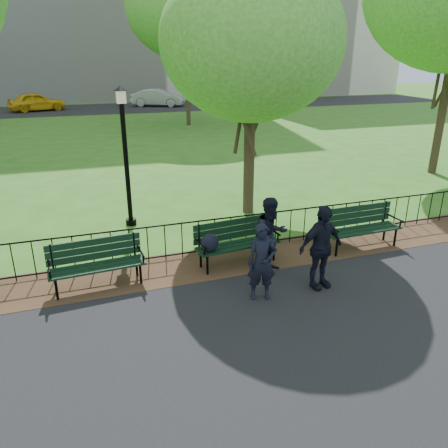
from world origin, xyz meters
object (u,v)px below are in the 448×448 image
object	(u,v)px
tree_far_e	(185,6)
person_left	(262,262)
person_mid	(271,235)
sedan_silver	(158,98)
park_bench_left_a	(96,259)
person_right	(321,247)
sedan_dark	(246,97)
park_bench_right_a	(360,223)
tree_near_e	(251,42)
taxi	(37,102)
lamppost	(125,153)
park_bench_main	(227,239)

from	to	relation	value
tree_far_e	person_left	size ratio (longest dim) A/B	6.95
person_left	person_mid	size ratio (longest dim) A/B	0.91
sedan_silver	park_bench_left_a	bearing A→B (deg)	-169.06
person_right	sedan_dark	world-z (taller)	person_right
park_bench_right_a	sedan_silver	size ratio (longest dim) A/B	0.41
person_left	sedan_dark	xyz separation A→B (m)	(13.16, 33.99, -0.02)
tree_near_e	taxi	xyz separation A→B (m)	(-7.47, 30.39, -4.01)
lamppost	person_right	size ratio (longest dim) A/B	2.16
tree_far_e	person_mid	xyz separation A→B (m)	(-3.91, -22.03, -6.57)
sedan_dark	lamppost	bearing A→B (deg)	140.88
taxi	person_left	bearing A→B (deg)	172.99
person_right	sedan_silver	xyz separation A→B (m)	(3.56, 35.61, -0.07)
tree_near_e	taxi	world-z (taller)	tree_near_e
sedan_dark	park_bench_main	bearing A→B (deg)	145.87
park_bench_left_a	taxi	world-z (taller)	taxi
sedan_dark	person_mid	bearing A→B (deg)	147.41
park_bench_main	park_bench_left_a	world-z (taller)	park_bench_main
park_bench_right_a	person_left	size ratio (longest dim) A/B	1.30
taxi	person_mid	bearing A→B (deg)	174.32
lamppost	sedan_dark	size ratio (longest dim) A/B	0.73
park_bench_left_a	lamppost	world-z (taller)	lamppost
park_bench_main	sedan_dark	world-z (taller)	sedan_dark
person_left	person_right	world-z (taller)	person_right
park_bench_main	taxi	xyz separation A→B (m)	(-5.64, 33.67, 0.14)
tree_near_e	person_mid	distance (m)	5.61
tree_far_e	sedan_silver	xyz separation A→B (m)	(0.31, 12.62, -6.61)
park_bench_left_a	person_left	bearing A→B (deg)	-31.81
park_bench_left_a	person_left	size ratio (longest dim) A/B	1.26
tree_far_e	taxi	xyz separation A→B (m)	(-10.34, 12.20, -6.63)
park_bench_main	tree_far_e	size ratio (longest dim) A/B	0.18
park_bench_right_a	lamppost	xyz separation A→B (m)	(-5.15, 3.39, 1.41)
tree_near_e	person_left	xyz separation A→B (m)	(-1.68, -4.85, -4.02)
tree_far_e	person_mid	world-z (taller)	tree_far_e
park_bench_main	person_mid	world-z (taller)	person_mid
lamppost	person_right	xyz separation A→B (m)	(3.16, -4.85, -1.17)
park_bench_right_a	sedan_silver	xyz separation A→B (m)	(1.57, 34.15, 0.17)
person_left	park_bench_main	bearing A→B (deg)	108.93
tree_far_e	person_right	world-z (taller)	tree_far_e
lamppost	sedan_dark	xyz separation A→B (m)	(15.02, 29.09, -1.29)
person_mid	person_right	size ratio (longest dim) A/B	0.97
lamppost	tree_far_e	xyz separation A→B (m)	(6.41, 18.13, 5.37)
person_left	taxi	bearing A→B (deg)	113.04
lamppost	person_right	bearing A→B (deg)	-56.92
park_bench_left_a	tree_far_e	world-z (taller)	tree_far_e
lamppost	sedan_dark	bearing A→B (deg)	62.69
taxi	sedan_dark	bearing A→B (deg)	-110.10
tree_far_e	sedan_dark	size ratio (longest dim) A/B	2.07
taxi	sedan_dark	size ratio (longest dim) A/B	0.89
park_bench_left_a	sedan_silver	bearing A→B (deg)	73.06
sedan_dark	taxi	bearing A→B (deg)	74.43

